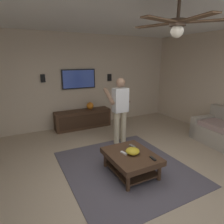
% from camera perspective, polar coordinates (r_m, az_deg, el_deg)
% --- Properties ---
extents(ground_plane, '(8.16, 8.16, 0.00)m').
position_cam_1_polar(ground_plane, '(3.62, 4.99, -19.53)').
color(ground_plane, tan).
extents(wall_back_tv, '(0.10, 7.00, 2.80)m').
position_cam_1_polar(wall_back_tv, '(6.07, -11.80, 8.75)').
color(wall_back_tv, '#C6B299').
rests_on(wall_back_tv, ground).
extents(ceiling_slab, '(6.73, 7.00, 0.10)m').
position_cam_1_polar(ceiling_slab, '(3.07, 6.41, 30.06)').
color(ceiling_slab, white).
extents(area_rug, '(2.52, 2.25, 0.01)m').
position_cam_1_polar(area_rug, '(3.97, 3.86, -16.02)').
color(area_rug, '#514C56').
rests_on(area_rug, ground).
extents(coffee_table, '(1.00, 0.80, 0.40)m').
position_cam_1_polar(coffee_table, '(3.67, 5.59, -13.58)').
color(coffee_table, '#422B1C').
rests_on(coffee_table, ground).
extents(media_console, '(0.45, 1.70, 0.55)m').
position_cam_1_polar(media_console, '(6.04, -8.55, -2.06)').
color(media_console, '#422B1C').
rests_on(media_console, ground).
extents(tv, '(0.05, 1.04, 0.58)m').
position_cam_1_polar(tv, '(6.02, -9.77, 9.59)').
color(tv, black).
extents(person_standing, '(0.53, 0.54, 1.64)m').
position_cam_1_polar(person_standing, '(4.73, 2.35, 1.46)').
color(person_standing, '#C6B793').
rests_on(person_standing, ground).
extents(bowl, '(0.25, 0.25, 0.11)m').
position_cam_1_polar(bowl, '(3.59, 6.11, -11.38)').
color(bowl, gold).
rests_on(bowl, coffee_table).
extents(remote_white, '(0.16, 0.07, 0.02)m').
position_cam_1_polar(remote_white, '(3.61, 3.52, -11.98)').
color(remote_white, white).
rests_on(remote_white, coffee_table).
extents(remote_black, '(0.15, 0.06, 0.02)m').
position_cam_1_polar(remote_black, '(3.50, 11.99, -13.25)').
color(remote_black, black).
rests_on(remote_black, coffee_table).
extents(remote_grey, '(0.16, 0.07, 0.02)m').
position_cam_1_polar(remote_grey, '(3.89, 5.98, -9.93)').
color(remote_grey, slate).
rests_on(remote_grey, coffee_table).
extents(vase_round, '(0.22, 0.22, 0.22)m').
position_cam_1_polar(vase_round, '(6.06, -6.48, 1.84)').
color(vase_round, orange).
rests_on(vase_round, media_console).
extents(wall_speaker_left, '(0.06, 0.12, 0.22)m').
position_cam_1_polar(wall_speaker_left, '(6.43, -0.74, 10.17)').
color(wall_speaker_left, black).
extents(wall_speaker_right, '(0.06, 0.12, 0.22)m').
position_cam_1_polar(wall_speaker_right, '(5.80, -19.73, 9.33)').
color(wall_speaker_right, black).
extents(ceiling_fan, '(1.18, 1.06, 0.46)m').
position_cam_1_polar(ceiling_fan, '(2.73, 18.82, 23.17)').
color(ceiling_fan, '#4C3828').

